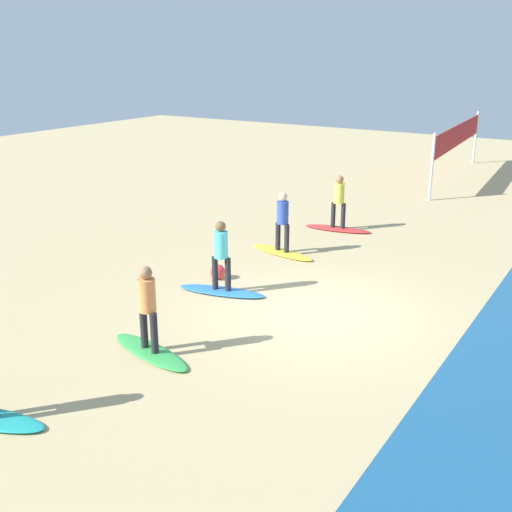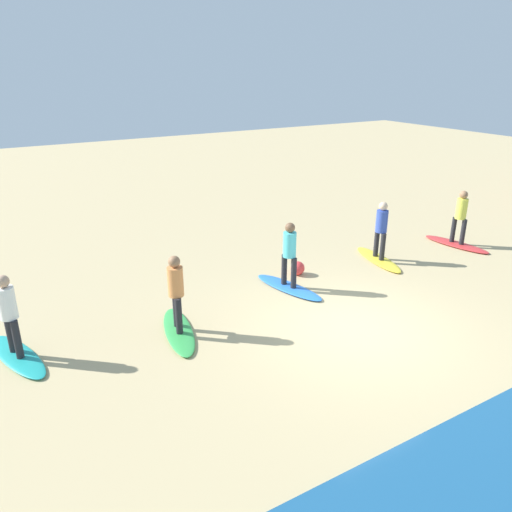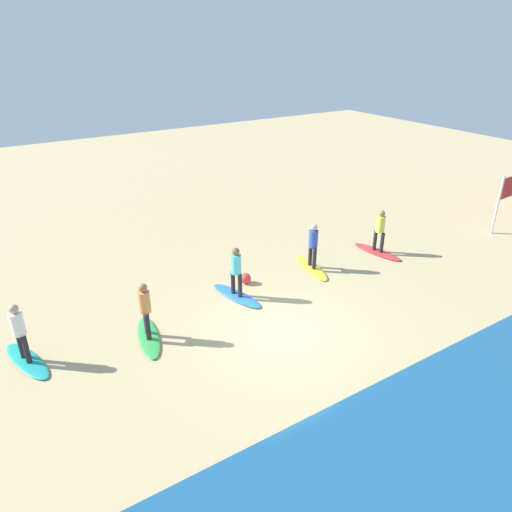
% 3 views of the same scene
% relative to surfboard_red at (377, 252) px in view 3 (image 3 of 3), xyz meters
% --- Properties ---
extents(ground_plane, '(60.00, 60.00, 0.00)m').
position_rel_surfboard_red_xyz_m(ground_plane, '(6.11, 2.36, -0.04)').
color(ground_plane, tan).
extents(surfboard_red, '(0.88, 2.16, 0.09)m').
position_rel_surfboard_red_xyz_m(surfboard_red, '(0.00, 0.00, 0.00)').
color(surfboard_red, red).
rests_on(surfboard_red, ground).
extents(surfer_red, '(0.32, 0.46, 1.64)m').
position_rel_surfboard_red_xyz_m(surfer_red, '(0.00, 0.00, 0.99)').
color(surfer_red, '#232328').
rests_on(surfer_red, surfboard_red).
extents(surfboard_yellow, '(0.96, 2.17, 0.09)m').
position_rel_surfboard_red_xyz_m(surfboard_yellow, '(2.97, -0.29, 0.00)').
color(surfboard_yellow, yellow).
rests_on(surfboard_yellow, ground).
extents(surfer_yellow, '(0.32, 0.45, 1.64)m').
position_rel_surfboard_red_xyz_m(surfer_yellow, '(2.97, -0.29, 0.99)').
color(surfer_yellow, '#232328').
rests_on(surfer_yellow, surfboard_yellow).
extents(surfboard_blue, '(1.03, 2.17, 0.09)m').
position_rel_surfboard_red_xyz_m(surfboard_blue, '(6.23, -0.02, 0.00)').
color(surfboard_blue, blue).
rests_on(surfboard_blue, ground).
extents(surfer_blue, '(0.32, 0.45, 1.64)m').
position_rel_surfboard_red_xyz_m(surfer_blue, '(6.23, -0.02, 0.99)').
color(surfer_blue, '#232328').
rests_on(surfer_blue, surfboard_blue).
extents(surfboard_green, '(1.02, 2.17, 0.09)m').
position_rel_surfboard_red_xyz_m(surfboard_green, '(9.43, 0.61, 0.00)').
color(surfboard_green, green).
rests_on(surfboard_green, ground).
extents(surfer_green, '(0.32, 0.45, 1.64)m').
position_rel_surfboard_red_xyz_m(surfer_green, '(9.43, 0.61, 0.99)').
color(surfer_green, '#232328').
rests_on(surfer_green, surfboard_green).
extents(surfboard_teal, '(1.11, 2.17, 0.09)m').
position_rel_surfboard_red_xyz_m(surfboard_teal, '(12.45, -0.07, 0.00)').
color(surfboard_teal, teal).
rests_on(surfboard_teal, ground).
extents(surfer_teal, '(0.32, 0.45, 1.64)m').
position_rel_surfboard_red_xyz_m(surfer_teal, '(12.45, -0.07, 0.99)').
color(surfer_teal, '#232328').
rests_on(surfer_teal, surfboard_teal).
extents(beach_ball, '(0.37, 0.37, 0.37)m').
position_rel_surfboard_red_xyz_m(beach_ball, '(5.52, -0.64, 0.14)').
color(beach_ball, '#E53838').
rests_on(beach_ball, ground).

